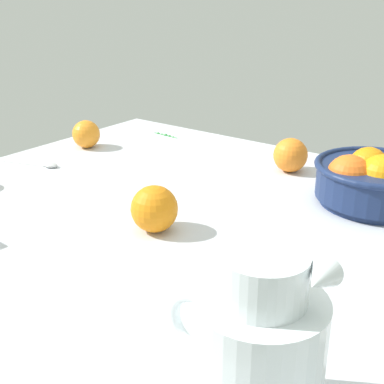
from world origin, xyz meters
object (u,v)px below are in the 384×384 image
at_px(loose_orange_4, 290,155).
at_px(spoon, 39,164).
at_px(fruit_bowl, 378,180).
at_px(juice_pitcher, 258,359).
at_px(loose_orange_1, 154,209).
at_px(loose_orange_0, 86,134).

relative_size(loose_orange_4, spoon, 0.53).
relative_size(fruit_bowl, spoon, 1.64).
distance_m(juice_pitcher, spoon, 0.84).
height_order(fruit_bowl, loose_orange_4, fruit_bowl).
distance_m(loose_orange_4, spoon, 0.56).
bearing_deg(loose_orange_1, loose_orange_4, 83.67).
bearing_deg(loose_orange_4, loose_orange_0, -163.91).
distance_m(loose_orange_1, spoon, 0.43).
relative_size(juice_pitcher, loose_orange_0, 2.65).
bearing_deg(juice_pitcher, loose_orange_0, 146.92).
xyz_separation_m(loose_orange_1, loose_orange_4, (0.04, 0.40, -0.00)).
distance_m(fruit_bowl, loose_orange_4, 0.22).
xyz_separation_m(fruit_bowl, loose_orange_4, (-0.21, 0.07, -0.01)).
relative_size(loose_orange_0, spoon, 0.49).
height_order(loose_orange_1, loose_orange_4, loose_orange_1).
xyz_separation_m(fruit_bowl, loose_orange_0, (-0.70, -0.07, -0.01)).
relative_size(loose_orange_0, loose_orange_1, 0.88).
bearing_deg(spoon, loose_orange_0, 97.23).
bearing_deg(fruit_bowl, loose_orange_0, -174.42).
xyz_separation_m(loose_orange_4, spoon, (-0.47, -0.30, -0.03)).
bearing_deg(fruit_bowl, loose_orange_4, 161.13).
bearing_deg(spoon, loose_orange_1, -12.79).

